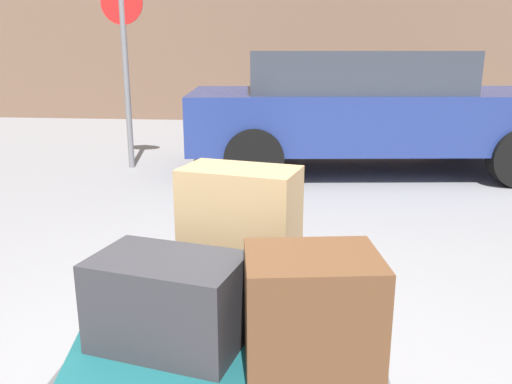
# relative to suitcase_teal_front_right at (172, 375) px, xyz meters

# --- Properties ---
(suitcase_teal_front_right) EXTENTS (0.66, 0.56, 0.22)m
(suitcase_teal_front_right) POSITION_rel_suitcase_teal_front_right_xyz_m (0.00, 0.00, 0.00)
(suitcase_teal_front_right) COLOR #144C51
(suitcase_teal_front_right) RESTS_ON luggage_cart
(suitcase_brown_center) EXTENTS (0.40, 0.33, 0.56)m
(suitcase_brown_center) POSITION_rel_suitcase_teal_front_right_xyz_m (0.42, -0.08, 0.17)
(suitcase_brown_center) COLOR #51331E
(suitcase_brown_center) RESTS_ON luggage_cart
(suitcase_tan_front_left) EXTENTS (0.43, 0.31, 0.70)m
(suitcase_tan_front_left) POSITION_rel_suitcase_teal_front_right_xyz_m (0.17, 0.32, 0.24)
(suitcase_tan_front_left) COLOR #9E7F56
(suitcase_tan_front_left) RESTS_ON luggage_cart
(duffel_bag_charcoal_topmost_pile) EXTENTS (0.48, 0.36, 0.28)m
(duffel_bag_charcoal_topmost_pile) POSITION_rel_suitcase_teal_front_right_xyz_m (0.00, -0.00, 0.25)
(duffel_bag_charcoal_topmost_pile) COLOR #2D2D33
(duffel_bag_charcoal_topmost_pile) RESTS_ON suitcase_teal_front_right
(parked_car) EXTENTS (4.48, 2.32, 1.42)m
(parked_car) POSITION_rel_suitcase_teal_front_right_xyz_m (1.06, 5.01, 0.31)
(parked_car) COLOR navy
(parked_car) RESTS_ON ground_plane
(bollard_kerb_near) EXTENTS (0.23, 0.23, 0.74)m
(bollard_kerb_near) POSITION_rel_suitcase_teal_front_right_xyz_m (2.91, 7.08, -0.08)
(bollard_kerb_near) COLOR #383838
(bollard_kerb_near) RESTS_ON ground_plane
(no_parking_sign) EXTENTS (0.50, 0.07, 2.21)m
(no_parking_sign) POSITION_rel_suitcase_teal_front_right_xyz_m (-1.83, 4.83, 0.93)
(no_parking_sign) COLOR slate
(no_parking_sign) RESTS_ON ground_plane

